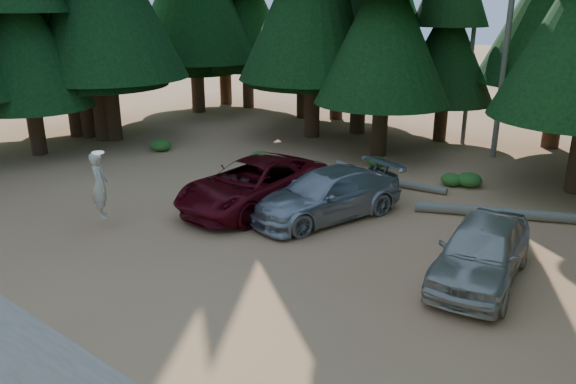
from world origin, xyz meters
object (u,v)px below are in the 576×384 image
object	(u,v)px
red_pickup	(254,184)
log_right	(500,213)
silver_minivan_right	(482,251)
frisbee_player	(100,185)
log_left	(398,184)
silver_minivan_center	(326,195)
log_mid	(364,172)

from	to	relation	value
red_pickup	log_right	xyz separation A→B (m)	(6.67, 4.04, -0.62)
silver_minivan_right	frisbee_player	xyz separation A→B (m)	(-10.08, -3.71, 0.54)
frisbee_player	red_pickup	bearing A→B (deg)	-94.92
log_left	log_right	distance (m)	4.04
silver_minivan_center	frisbee_player	bearing A→B (deg)	-118.22
frisbee_player	log_mid	xyz separation A→B (m)	(3.32, 9.40, -1.18)
log_mid	log_right	size ratio (longest dim) A/B	0.61
silver_minivan_center	silver_minivan_right	bearing A→B (deg)	4.87
log_right	frisbee_player	bearing A→B (deg)	-163.26
frisbee_player	silver_minivan_center	bearing A→B (deg)	-109.81
red_pickup	frisbee_player	xyz separation A→B (m)	(-2.37, -4.12, 0.52)
silver_minivan_center	log_left	distance (m)	4.17
frisbee_player	log_mid	size ratio (longest dim) A/B	0.63
silver_minivan_center	silver_minivan_right	size ratio (longest dim) A/B	1.14
red_pickup	log_mid	bearing A→B (deg)	80.08
silver_minivan_right	frisbee_player	bearing A→B (deg)	-168.37
silver_minivan_right	log_mid	distance (m)	8.86
silver_minivan_center	silver_minivan_right	xyz separation A→B (m)	(5.31, -1.10, 0.02)
silver_minivan_right	log_right	xyz separation A→B (m)	(-1.04, 4.46, -0.60)
silver_minivan_right	log_mid	size ratio (longest dim) A/B	1.43
silver_minivan_center	silver_minivan_right	world-z (taller)	silver_minivan_right
log_right	log_mid	bearing A→B (deg)	142.47
silver_minivan_center	log_right	world-z (taller)	silver_minivan_center
red_pickup	frisbee_player	world-z (taller)	frisbee_player
log_left	log_mid	bearing A→B (deg)	156.63
log_left	log_mid	size ratio (longest dim) A/B	1.14
log_left	log_right	world-z (taller)	log_right
silver_minivan_center	log_mid	distance (m)	4.86
red_pickup	frisbee_player	distance (m)	4.79
log_right	log_left	bearing A→B (deg)	143.91
red_pickup	log_right	size ratio (longest dim) A/B	1.09
silver_minivan_center	log_left	world-z (taller)	silver_minivan_center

